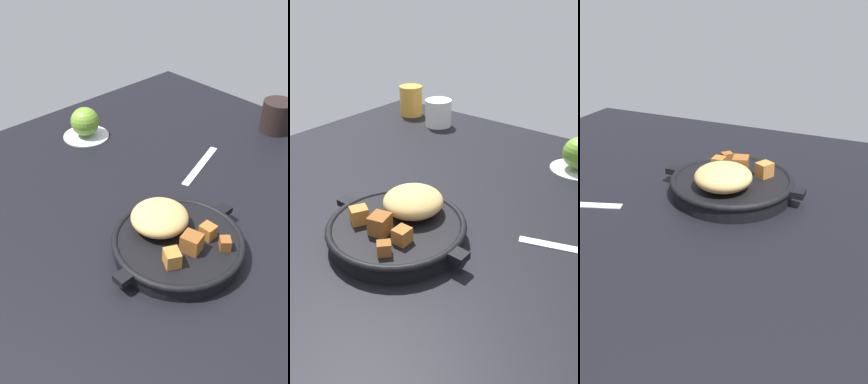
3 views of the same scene
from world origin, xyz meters
The scene contains 2 objects.
ground_plane centered at (0.00, 0.00, -1.20)cm, with size 115.13×100.48×2.40cm, color black.
cast_iron_skillet centered at (-2.60, -10.23, 2.56)cm, with size 27.02×22.72×7.48cm.
Camera 3 is at (-29.09, 51.65, 34.46)cm, focal length 38.37 mm.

